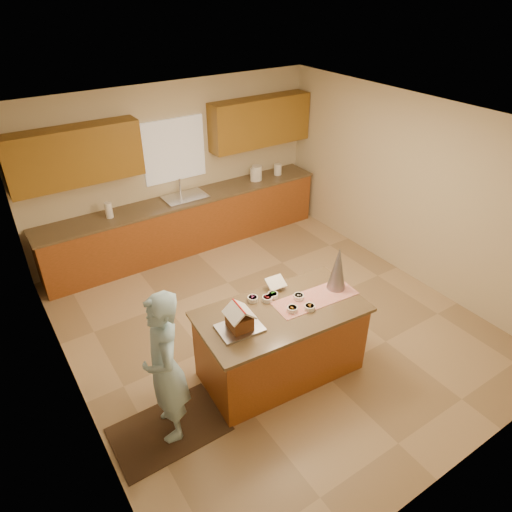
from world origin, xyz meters
name	(u,v)px	position (x,y,z in m)	size (l,w,h in m)	color
floor	(270,323)	(0.00, 0.00, 0.00)	(5.50, 5.50, 0.00)	tan
ceiling	(274,125)	(0.00, 0.00, 2.70)	(5.50, 5.50, 0.00)	silver
wall_back	(175,168)	(0.00, 2.75, 1.35)	(5.50, 5.50, 0.00)	beige
wall_front	(472,378)	(0.00, -2.75, 1.35)	(5.50, 5.50, 0.00)	beige
wall_left	(59,307)	(-2.50, 0.00, 1.35)	(5.50, 5.50, 0.00)	beige
wall_right	(411,190)	(2.50, 0.00, 1.35)	(5.50, 5.50, 0.00)	beige
stone_accent	(87,364)	(-2.48, -0.80, 1.25)	(2.50, 2.50, 0.00)	gray
window_curtain	(174,150)	(0.00, 2.72, 1.65)	(1.05, 0.03, 1.00)	white
back_counter_base	(188,224)	(0.00, 2.45, 0.44)	(4.80, 0.60, 0.88)	#96481F
back_counter_top	(185,199)	(0.00, 2.45, 0.90)	(4.85, 0.63, 0.04)	brown
upper_cabinet_left	(75,156)	(-1.55, 2.57, 1.90)	(1.85, 0.35, 0.80)	#9F7022
upper_cabinet_right	(260,122)	(1.55, 2.57, 1.90)	(1.85, 0.35, 0.80)	#9F7022
sink	(185,200)	(0.00, 2.45, 0.89)	(0.70, 0.45, 0.12)	silver
faucet	(180,186)	(0.00, 2.63, 1.06)	(0.03, 0.03, 0.28)	silver
island_base	(281,343)	(-0.41, -0.79, 0.44)	(1.79, 0.90, 0.88)	#96481F
island_top	(282,312)	(-0.41, -0.79, 0.90)	(1.87, 0.98, 0.04)	brown
table_runner	(315,298)	(0.03, -0.82, 0.92)	(1.00, 0.36, 0.01)	red
baking_tray	(240,328)	(-0.96, -0.80, 0.93)	(0.46, 0.34, 0.02)	silver
cookbook	(276,283)	(-0.24, -0.42, 1.01)	(0.22, 0.02, 0.18)	white
tinsel_tree	(338,268)	(0.36, -0.80, 1.19)	(0.22, 0.22, 0.55)	#9EA0AA
rug	(169,429)	(-1.87, -0.84, 0.01)	(1.15, 0.75, 0.01)	black
boy	(165,368)	(-1.82, -0.84, 0.86)	(0.62, 0.41, 1.70)	#ABDDF3
canister_a	(255,175)	(1.36, 2.45, 1.03)	(0.16, 0.16, 0.22)	white
canister_b	(257,173)	(1.40, 2.45, 1.05)	(0.18, 0.18, 0.26)	white
canister_c	(278,169)	(1.86, 2.45, 1.02)	(0.14, 0.14, 0.20)	white
paper_towel	(109,210)	(-1.25, 2.45, 1.04)	(0.11, 0.11, 0.24)	white
gingerbread_house	(239,319)	(-0.96, -0.80, 1.05)	(0.29, 0.30, 0.28)	brown
candy_bowls	(282,301)	(-0.33, -0.68, 0.94)	(0.57, 0.59, 0.05)	orange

